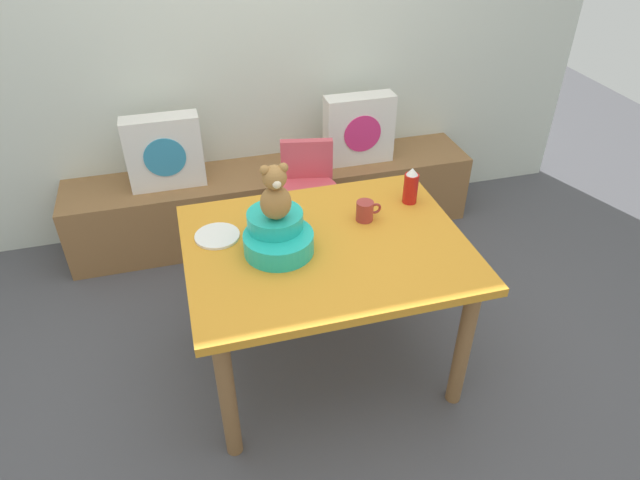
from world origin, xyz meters
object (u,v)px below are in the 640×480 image
Objects in this scene: pillow_floral_left at (164,152)px; ketchup_bottle at (411,186)px; dining_table at (326,262)px; coffee_mug at (365,211)px; dinner_plate_near at (217,236)px; teddy_bear at (275,194)px; pillow_floral_right at (359,129)px; infant_seat_teal at (278,235)px; highchair at (308,193)px.

ketchup_bottle is (1.13, -0.99, 0.15)m from pillow_floral_left.
dining_table is at bearing -62.03° from pillow_floral_left.
dinner_plate_near is at bearing 176.58° from coffee_mug.
teddy_bear is at bearing -70.04° from pillow_floral_left.
dinner_plate_near reaches higher than dining_table.
pillow_floral_right is 1.46m from teddy_bear.
ketchup_bottle is (0.70, 0.21, 0.02)m from infant_seat_teal.
highchair is 3.95× the size of dinner_plate_near.
pillow_floral_left and infant_seat_teal have the same top height.
ketchup_bottle is at bearing 16.72° from teddy_bear.
pillow_floral_right is 1.34m from dining_table.
teddy_bear reaches higher than dinner_plate_near.
pillow_floral_right reaches higher than dining_table.
infant_seat_teal is (-0.77, -1.20, 0.13)m from pillow_floral_right.
highchair is 0.90m from infant_seat_teal.
coffee_mug is (0.44, 0.12, -0.02)m from infant_seat_teal.
pillow_floral_left is at bearing 128.93° from coffee_mug.
teddy_bear is at bearing -164.80° from coffee_mug.
highchair is (0.77, -0.42, -0.16)m from pillow_floral_left.
pillow_floral_right is (1.21, 0.00, 0.00)m from pillow_floral_left.
highchair is at bearing 47.25° from dinner_plate_near.
dining_table is 0.57m from ketchup_bottle.
teddy_bear reaches higher than pillow_floral_right.
dinner_plate_near is at bearing -134.42° from pillow_floral_right.
dining_table is 10.22× the size of coffee_mug.
pillow_floral_right is 0.36× the size of dining_table.
coffee_mug is at bearing -160.79° from ketchup_bottle.
infant_seat_teal is 0.45m from coffee_mug.
dining_table is 4.90× the size of teddy_bear.
teddy_bear is 0.75m from ketchup_bottle.
teddy_bear is 0.51m from coffee_mug.
highchair is 3.16× the size of teddy_bear.
dinner_plate_near is (-0.94, -0.05, -0.08)m from ketchup_bottle.
infant_seat_teal is (-0.33, -0.78, 0.29)m from highchair.
infant_seat_teal is at bearing -113.01° from highchair.
pillow_floral_right reaches higher than dinner_plate_near.
teddy_bear reaches higher than coffee_mug.
coffee_mug reaches higher than highchair.
teddy_bear is 1.35× the size of ketchup_bottle.
pillow_floral_right is at bearing 45.58° from dinner_plate_near.
ketchup_bottle is at bearing 19.21° from coffee_mug.
dining_table is 3.72× the size of infant_seat_teal.
infant_seat_teal is at bearing -163.32° from ketchup_bottle.
pillow_floral_right is 1.43m from infant_seat_teal.
coffee_mug is (0.87, -1.08, 0.11)m from pillow_floral_left.
teddy_bear is at bearing 175.41° from dining_table.
pillow_floral_left is 1.06m from dinner_plate_near.
pillow_floral_right is at bearing 72.62° from coffee_mug.
dinner_plate_near is at bearing 158.75° from dining_table.
dining_table is 0.50m from dinner_plate_near.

